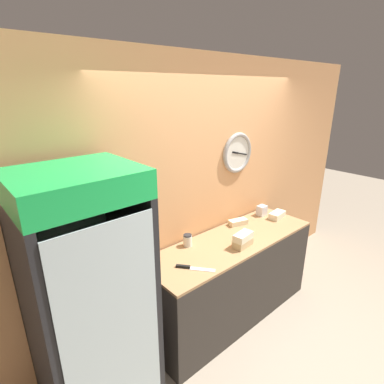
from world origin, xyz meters
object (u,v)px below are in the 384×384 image
object	(u,v)px
sandwich_flat_left	(277,215)
beverage_cooler	(86,291)
chefs_knife	(190,267)
sandwich_stack_middle	(243,237)
napkin_dispenser	(262,210)
sandwich_stack_bottom	(243,243)
condiment_jar	(188,240)
sandwich_flat_right	(238,222)

from	to	relation	value
sandwich_flat_left	beverage_cooler	bearing A→B (deg)	-179.68
beverage_cooler	chefs_knife	world-z (taller)	beverage_cooler
sandwich_stack_middle	chefs_knife	bearing A→B (deg)	175.36
sandwich_flat_left	napkin_dispenser	world-z (taller)	napkin_dispenser
sandwich_stack_bottom	sandwich_stack_middle	distance (m)	0.07
sandwich_stack_middle	sandwich_stack_bottom	bearing A→B (deg)	0.00
sandwich_flat_left	condiment_jar	bearing A→B (deg)	171.10
beverage_cooler	sandwich_flat_left	distance (m)	2.34
beverage_cooler	sandwich_flat_right	size ratio (longest dim) A/B	8.40
sandwich_flat_right	sandwich_stack_bottom	bearing A→B (deg)	-134.32
sandwich_stack_bottom	sandwich_stack_middle	bearing A→B (deg)	0.00
chefs_knife	condiment_jar	world-z (taller)	condiment_jar
condiment_jar	napkin_dispenser	xyz separation A→B (m)	(1.16, -0.02, 0.00)
sandwich_flat_left	napkin_dispenser	distance (m)	0.19
sandwich_flat_right	napkin_dispenser	distance (m)	0.42
sandwich_stack_middle	condiment_jar	bearing A→B (deg)	137.95
sandwich_stack_bottom	sandwich_flat_right	bearing A→B (deg)	45.68
chefs_knife	condiment_jar	distance (m)	0.39
sandwich_stack_middle	beverage_cooler	bearing A→B (deg)	174.14
sandwich_flat_right	condiment_jar	size ratio (longest dim) A/B	1.93
sandwich_stack_middle	napkin_dispenser	size ratio (longest dim) A/B	1.90
sandwich_stack_middle	napkin_dispenser	xyz separation A→B (m)	(0.76, 0.34, -0.04)
beverage_cooler	sandwich_stack_middle	world-z (taller)	beverage_cooler
condiment_jar	sandwich_stack_bottom	bearing A→B (deg)	-42.05
beverage_cooler	sandwich_stack_bottom	bearing A→B (deg)	-5.86
sandwich_stack_middle	sandwich_flat_right	bearing A→B (deg)	45.68
beverage_cooler	napkin_dispenser	bearing A→B (deg)	4.64
beverage_cooler	napkin_dispenser	size ratio (longest dim) A/B	16.24
sandwich_stack_bottom	beverage_cooler	bearing A→B (deg)	174.14
beverage_cooler	sandwich_flat_left	bearing A→B (deg)	0.32
sandwich_flat_left	sandwich_flat_right	xyz separation A→B (m)	(-0.49, 0.18, -0.01)
sandwich_stack_middle	sandwich_flat_left	size ratio (longest dim) A/B	0.96
sandwich_stack_middle	chefs_knife	xyz separation A→B (m)	(-0.64, 0.05, -0.10)
condiment_jar	sandwich_stack_middle	bearing A→B (deg)	-42.05
sandwich_stack_bottom	sandwich_flat_left	world-z (taller)	sandwich_flat_left
beverage_cooler	condiment_jar	distance (m)	1.12
beverage_cooler	condiment_jar	world-z (taller)	beverage_cooler
chefs_knife	sandwich_flat_left	bearing A→B (deg)	4.47
beverage_cooler	chefs_knife	distance (m)	0.88
chefs_knife	sandwich_stack_bottom	bearing A→B (deg)	-4.64
sandwich_flat_left	chefs_knife	distance (m)	1.48
sandwich_stack_bottom	condiment_jar	bearing A→B (deg)	137.95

